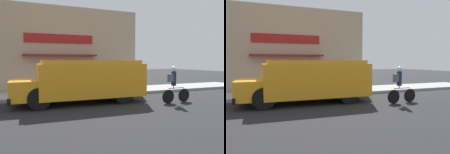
# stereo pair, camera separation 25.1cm
# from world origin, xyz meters

# --- Properties ---
(ground_plane) EXTENTS (70.00, 70.00, 0.00)m
(ground_plane) POSITION_xyz_m (0.00, 0.00, 0.00)
(ground_plane) COLOR #232326
(sidewalk) EXTENTS (28.00, 2.72, 0.16)m
(sidewalk) POSITION_xyz_m (0.00, 1.36, 0.08)
(sidewalk) COLOR #999993
(sidewalk) RESTS_ON ground_plane
(storefront) EXTENTS (12.01, 0.93, 5.50)m
(storefront) POSITION_xyz_m (0.02, 2.94, 2.74)
(storefront) COLOR tan
(storefront) RESTS_ON ground_plane
(school_bus) EXTENTS (6.08, 2.76, 2.02)m
(school_bus) POSITION_xyz_m (1.00, -1.29, 1.09)
(school_bus) COLOR orange
(school_bus) RESTS_ON ground_plane
(cyclist) EXTENTS (1.61, 0.23, 1.74)m
(cyclist) POSITION_xyz_m (4.88, -3.03, 0.86)
(cyclist) COLOR black
(cyclist) RESTS_ON ground_plane
(trash_bin) EXTENTS (0.50, 0.50, 0.86)m
(trash_bin) POSITION_xyz_m (0.08, 2.26, 0.59)
(trash_bin) COLOR #38383D
(trash_bin) RESTS_ON sidewalk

